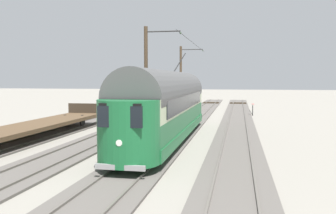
{
  "coord_description": "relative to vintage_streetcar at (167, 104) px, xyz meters",
  "views": [
    {
      "loc": [
        -6.36,
        26.4,
        3.78
      ],
      "look_at": [
        -2.23,
        5.22,
        2.14
      ],
      "focal_mm": 39.03,
      "sensor_mm": 36.0,
      "label": 1
    }
  ],
  "objects": [
    {
      "name": "vintage_streetcar",
      "position": [
        0.0,
        0.0,
        0.0
      ],
      "size": [
        2.65,
        18.31,
        5.71
      ],
      "color": "#196033",
      "rests_on": "ground"
    },
    {
      "name": "flatcar_adjacent",
      "position": [
        8.32,
        0.48,
        -1.41
      ],
      "size": [
        2.8,
        14.77,
        1.6
      ],
      "color": "brown",
      "rests_on": "ground"
    },
    {
      "name": "track_adjacent_siding",
      "position": [
        0.0,
        -4.97,
        -2.21
      ],
      "size": [
        2.8,
        80.0,
        0.18
      ],
      "color": "#56514C",
      "rests_on": "ground"
    },
    {
      "name": "track_outer_siding",
      "position": [
        8.32,
        -4.97,
        -2.21
      ],
      "size": [
        2.8,
        80.0,
        0.18
      ],
      "color": "#56514C",
      "rests_on": "ground"
    },
    {
      "name": "ground_plane",
      "position": [
        2.08,
        -4.66,
        -2.27
      ],
      "size": [
        220.0,
        220.0,
        0.0
      ],
      "primitive_type": "plane",
      "color": "gray"
    },
    {
      "name": "catenary_pole_mid_near",
      "position": [
        2.56,
        -5.02,
        1.76
      ],
      "size": [
        2.85,
        0.28,
        7.72
      ],
      "color": "#423323",
      "rests_on": "ground"
    },
    {
      "name": "overhead_wire_run",
      "position": [
        0.1,
        -13.99,
        4.91
      ],
      "size": [
        2.64,
        20.69,
        0.18
      ],
      "color": "black",
      "rests_on": "ground"
    },
    {
      "name": "switch_stand",
      "position": [
        -5.68,
        -16.96,
        -1.56
      ],
      "size": [
        0.5,
        0.3,
        1.24
      ],
      "color": "black",
      "rests_on": "ground"
    },
    {
      "name": "catenary_pole_foreground",
      "position": [
        2.56,
        -21.71,
        1.76
      ],
      "size": [
        2.85,
        0.28,
        7.72
      ],
      "color": "#423323",
      "rests_on": "ground"
    },
    {
      "name": "track_streetcar_siding",
      "position": [
        -4.16,
        -4.97,
        -2.21
      ],
      "size": [
        2.8,
        80.0,
        0.18
      ],
      "color": "#56514C",
      "rests_on": "ground"
    },
    {
      "name": "track_third_siding",
      "position": [
        4.16,
        -4.97,
        -2.21
      ],
      "size": [
        2.8,
        80.0,
        0.18
      ],
      "color": "#56514C",
      "rests_on": "ground"
    }
  ]
}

